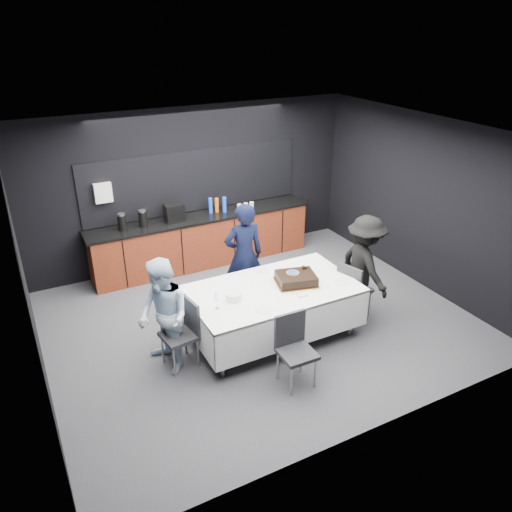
{
  "coord_description": "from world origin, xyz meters",
  "views": [
    {
      "loc": [
        -2.96,
        -5.59,
        4.18
      ],
      "look_at": [
        0.0,
        0.1,
        1.05
      ],
      "focal_mm": 35.0,
      "sensor_mm": 36.0,
      "label": 1
    }
  ],
  "objects": [
    {
      "name": "fork_pile",
      "position": [
        0.25,
        -0.77,
        0.79
      ],
      "size": [
        0.15,
        0.1,
        0.02
      ],
      "primitive_type": "cube",
      "rotation": [
        0.0,
        0.0,
        -0.09
      ],
      "color": "white",
      "rests_on": "party_table"
    },
    {
      "name": "chair_left",
      "position": [
        -1.31,
        -0.42,
        0.53
      ],
      "size": [
        0.47,
        0.47,
        0.92
      ],
      "color": "#28292D",
      "rests_on": "ground"
    },
    {
      "name": "loose_plate_right_a",
      "position": [
        0.79,
        -0.21,
        0.78
      ],
      "size": [
        0.22,
        0.22,
        0.01
      ],
      "primitive_type": "cylinder",
      "color": "white",
      "rests_on": "party_table"
    },
    {
      "name": "cake_assembly",
      "position": [
        0.35,
        -0.43,
        0.85
      ],
      "size": [
        0.66,
        0.59,
        0.18
      ],
      "color": "gold",
      "rests_on": "party_table"
    },
    {
      "name": "room_shell",
      "position": [
        0.0,
        0.0,
        1.86
      ],
      "size": [
        6.04,
        5.04,
        2.82
      ],
      "color": "white",
      "rests_on": "ground"
    },
    {
      "name": "loose_plate_near",
      "position": [
        -0.38,
        -0.85,
        0.78
      ],
      "size": [
        0.21,
        0.21,
        0.01
      ],
      "primitive_type": "cylinder",
      "color": "white",
      "rests_on": "party_table"
    },
    {
      "name": "chair_right",
      "position": [
        1.26,
        -0.56,
        0.53
      ],
      "size": [
        0.53,
        0.53,
        0.92
      ],
      "color": "#28292D",
      "rests_on": "ground"
    },
    {
      "name": "kitchenette",
      "position": [
        -0.02,
        2.22,
        0.54
      ],
      "size": [
        4.1,
        0.64,
        2.05
      ],
      "color": "#61200F",
      "rests_on": "ground"
    },
    {
      "name": "person_right",
      "position": [
        1.53,
        -0.47,
        0.79
      ],
      "size": [
        0.64,
        1.05,
        1.57
      ],
      "primitive_type": "imported",
      "rotation": [
        0.0,
        0.0,
        1.51
      ],
      "color": "black",
      "rests_on": "ground"
    },
    {
      "name": "loose_plate_far",
      "position": [
        0.12,
        0.11,
        0.78
      ],
      "size": [
        0.22,
        0.22,
        0.01
      ],
      "primitive_type": "cylinder",
      "color": "white",
      "rests_on": "party_table"
    },
    {
      "name": "person_center",
      "position": [
        0.04,
        0.57,
        0.84
      ],
      "size": [
        0.66,
        0.48,
        1.69
      ],
      "primitive_type": "imported",
      "rotation": [
        0.0,
        0.0,
        3.01
      ],
      "color": "black",
      "rests_on": "ground"
    },
    {
      "name": "loose_plate_right_b",
      "position": [
        0.93,
        -0.71,
        0.78
      ],
      "size": [
        0.21,
        0.21,
        0.01
      ],
      "primitive_type": "cylinder",
      "color": "white",
      "rests_on": "party_table"
    },
    {
      "name": "person_left",
      "position": [
        -1.56,
        -0.4,
        0.77
      ],
      "size": [
        0.71,
        0.84,
        1.54
      ],
      "primitive_type": "imported",
      "rotation": [
        0.0,
        0.0,
        -1.4
      ],
      "color": "silver",
      "rests_on": "ground"
    },
    {
      "name": "party_table",
      "position": [
        0.0,
        -0.4,
        0.64
      ],
      "size": [
        2.32,
        1.32,
        0.78
      ],
      "color": "#99999E",
      "rests_on": "ground"
    },
    {
      "name": "chair_near",
      "position": [
        -0.24,
        -1.36,
        0.53
      ],
      "size": [
        0.43,
        0.43,
        0.92
      ],
      "color": "#28292D",
      "rests_on": "ground"
    },
    {
      "name": "ground",
      "position": [
        0.0,
        0.0,
        0.0
      ],
      "size": [
        6.0,
        6.0,
        0.0
      ],
      "primitive_type": "plane",
      "color": "#46474C",
      "rests_on": "ground"
    },
    {
      "name": "champagne_flute",
      "position": [
        -0.89,
        -0.53,
        0.94
      ],
      "size": [
        0.06,
        0.06,
        0.22
      ],
      "color": "white",
      "rests_on": "party_table"
    },
    {
      "name": "plate_stack",
      "position": [
        -0.61,
        -0.43,
        0.83
      ],
      "size": [
        0.22,
        0.22,
        0.1
      ],
      "primitive_type": "cylinder",
      "color": "white",
      "rests_on": "party_table"
    }
  ]
}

